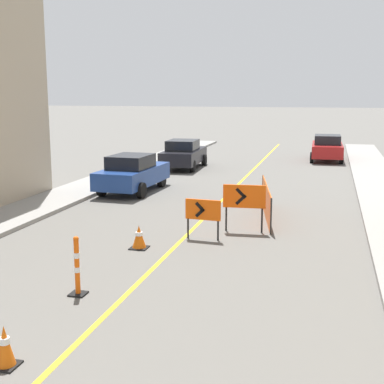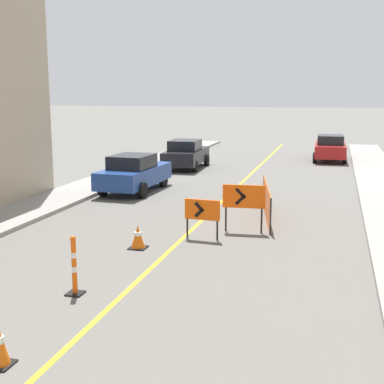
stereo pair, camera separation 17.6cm
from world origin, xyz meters
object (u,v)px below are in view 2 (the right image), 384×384
object	(u,v)px
delineator_post_rear	(74,269)
parked_car_curb_mid	(186,154)
traffic_cone_third	(138,237)
arrow_barricade_primary	(202,211)
parked_car_curb_far	(330,148)
parked_car_curb_near	(134,173)
arrow_barricade_secondary	(244,198)

from	to	relation	value
delineator_post_rear	parked_car_curb_mid	size ratio (longest dim) A/B	0.29
traffic_cone_third	arrow_barricade_primary	xyz separation A→B (m)	(1.47, 1.33, 0.51)
arrow_barricade_primary	parked_car_curb_far	xyz separation A→B (m)	(3.29, 19.30, -0.02)
parked_car_curb_near	traffic_cone_third	bearing A→B (deg)	-65.30
delineator_post_rear	parked_car_curb_far	distance (m)	24.62
parked_car_curb_mid	traffic_cone_third	bearing A→B (deg)	-81.44
traffic_cone_third	delineator_post_rear	world-z (taller)	delineator_post_rear
traffic_cone_third	arrow_barricade_primary	size ratio (longest dim) A/B	0.55
traffic_cone_third	arrow_barricade_secondary	xyz separation A→B (m)	(2.48, 2.45, 0.73)
delineator_post_rear	parked_car_curb_far	bearing A→B (deg)	78.68
parked_car_curb_near	parked_car_curb_far	size ratio (longest dim) A/B	1.01
traffic_cone_third	arrow_barricade_secondary	distance (m)	3.56
arrow_barricade_primary	parked_car_curb_near	bearing A→B (deg)	129.71
traffic_cone_third	delineator_post_rear	xyz separation A→B (m)	(-0.08, -3.51, 0.24)
traffic_cone_third	arrow_barricade_primary	distance (m)	2.04
arrow_barricade_primary	arrow_barricade_secondary	xyz separation A→B (m)	(1.01, 1.12, 0.22)
parked_car_curb_near	parked_car_curb_far	xyz separation A→B (m)	(7.92, 12.76, 0.00)
delineator_post_rear	parked_car_curb_far	size ratio (longest dim) A/B	0.29
parked_car_curb_far	arrow_barricade_primary	bearing A→B (deg)	-100.97
parked_car_curb_far	parked_car_curb_near	bearing A→B (deg)	-123.11
delineator_post_rear	parked_car_curb_far	xyz separation A→B (m)	(4.83, 24.14, 0.24)
delineator_post_rear	arrow_barricade_secondary	bearing A→B (deg)	66.76
arrow_barricade_primary	parked_car_curb_mid	bearing A→B (deg)	111.99
traffic_cone_third	parked_car_curb_far	xyz separation A→B (m)	(4.75, 20.63, 0.48)
traffic_cone_third	parked_car_curb_far	distance (m)	21.17
traffic_cone_third	parked_car_curb_near	xyz separation A→B (m)	(-3.16, 7.86, 0.48)
arrow_barricade_primary	parked_car_curb_near	world-z (taller)	parked_car_curb_near
parked_car_curb_near	parked_car_curb_mid	distance (m)	7.30
delineator_post_rear	parked_car_curb_near	world-z (taller)	parked_car_curb_near
delineator_post_rear	parked_car_curb_near	distance (m)	11.79
parked_car_curb_near	parked_car_curb_mid	xyz separation A→B (m)	(0.24, 7.30, 0.00)
traffic_cone_third	parked_car_curb_mid	size ratio (longest dim) A/B	0.15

